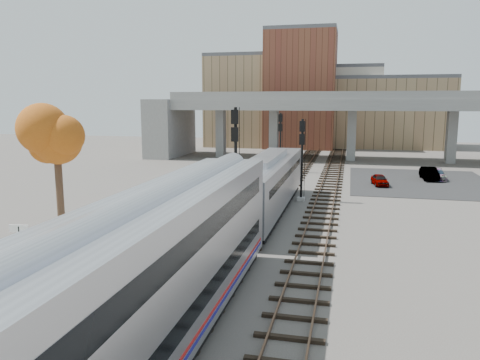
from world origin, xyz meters
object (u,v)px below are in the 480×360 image
at_px(locomotive, 267,183).
at_px(tree, 56,137).
at_px(signal_mast_mid, 302,161).
at_px(car_a, 380,180).
at_px(signal_mast_far, 280,143).
at_px(signal_mast_near, 235,161).
at_px(coach, 124,303).
at_px(car_c, 437,175).
at_px(car_b, 429,174).

distance_m(locomotive, tree, 14.83).
xyz_separation_m(signal_mast_mid, car_a, (6.80, 8.83, -2.73)).
relative_size(signal_mast_mid, signal_mast_far, 0.98).
bearing_deg(signal_mast_mid, car_a, 52.38).
height_order(locomotive, signal_mast_mid, signal_mast_mid).
height_order(signal_mast_far, tree, tree).
xyz_separation_m(signal_mast_near, tree, (-9.18, -7.48, 2.07)).
xyz_separation_m(signal_mast_near, car_a, (10.90, 15.05, -3.41)).
distance_m(coach, signal_mast_far, 43.26).
bearing_deg(car_a, coach, -113.11).
relative_size(locomotive, signal_mast_near, 2.44).
distance_m(signal_mast_far, tree, 30.96).
relative_size(signal_mast_near, car_c, 2.07).
height_order(signal_mast_mid, car_a, signal_mast_mid).
relative_size(locomotive, tree, 2.33).
relative_size(tree, car_b, 2.05).
distance_m(signal_mast_near, car_c, 26.47).
bearing_deg(car_a, signal_mast_far, 138.10).
height_order(signal_mast_near, car_a, signal_mast_near).
height_order(car_a, car_b, car_b).
height_order(locomotive, signal_mast_near, signal_mast_near).
distance_m(locomotive, signal_mast_near, 3.04).
bearing_deg(tree, signal_mast_far, 72.69).
distance_m(signal_mast_mid, signal_mast_far, 16.28).
relative_size(signal_mast_near, signal_mast_mid, 1.15).
xyz_separation_m(tree, car_c, (26.18, 27.48, -5.49)).
relative_size(coach, tree, 3.05).
bearing_deg(locomotive, tree, -141.87).
xyz_separation_m(locomotive, car_c, (14.90, 18.63, -1.69)).
distance_m(signal_mast_near, tree, 12.02).
relative_size(locomotive, car_a, 5.93).
relative_size(signal_mast_near, car_a, 2.43).
xyz_separation_m(locomotive, signal_mast_far, (-2.10, 20.60, 1.11)).
bearing_deg(car_a, signal_mast_mid, -137.09).
bearing_deg(locomotive, car_a, 57.22).
xyz_separation_m(car_a, car_c, (6.10, 4.96, 0.00)).
distance_m(signal_mast_mid, car_c, 19.08).
height_order(signal_mast_near, signal_mast_mid, signal_mast_near).
bearing_deg(coach, tree, 129.35).
relative_size(signal_mast_mid, car_a, 2.11).
bearing_deg(signal_mast_far, signal_mast_near, -90.00).
bearing_deg(locomotive, signal_mast_far, 95.82).
bearing_deg(locomotive, signal_mast_near, -146.76).
distance_m(tree, car_b, 37.59).
height_order(signal_mast_mid, tree, tree).
distance_m(signal_mast_near, signal_mast_far, 21.98).
distance_m(coach, car_a, 37.40).
relative_size(coach, signal_mast_mid, 3.68).
bearing_deg(coach, car_c, 70.13).
distance_m(locomotive, car_a, 16.35).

